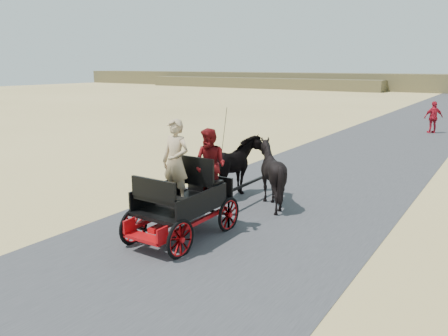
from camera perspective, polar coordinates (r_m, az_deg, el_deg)
The scene contains 9 objects.
ground at distance 7.56m, azimuth -13.13°, elevation -15.59°, with size 140.00×140.00×0.00m, color tan.
road at distance 7.55m, azimuth -13.13°, elevation -15.56°, with size 6.00×140.00×0.01m, color #38383A.
ridge_near at distance 71.61m, azimuth 4.27°, elevation 11.02°, with size 40.00×4.00×1.60m, color brown.
carriage at distance 9.46m, azimuth -5.38°, elevation -6.83°, with size 1.30×2.40×0.72m, color black, non-canonical shape.
horse_left at distance 11.98m, azimuth 1.49°, elevation -0.02°, with size 0.91×2.01×1.70m, color black.
horse_right at distance 11.45m, azimuth 6.17°, elevation -0.71°, with size 1.37×1.54×1.70m, color black.
driver_man at distance 9.27m, azimuth -6.32°, elevation 0.84°, with size 0.66×0.43×1.80m, color tan.
passenger_woman at distance 9.42m, azimuth -1.83°, elevation 0.42°, with size 0.77×0.60×1.58m, color #660C0F.
pedestrian at distance 26.20m, azimuth 25.68°, elevation 5.99°, with size 1.01×0.42×1.73m, color #AC1325.
Camera 1 is at (4.92, -4.46, 3.61)m, focal length 35.00 mm.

